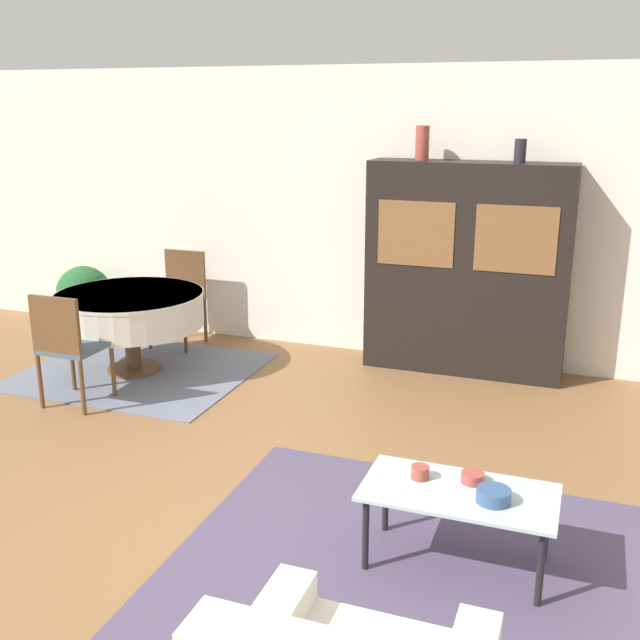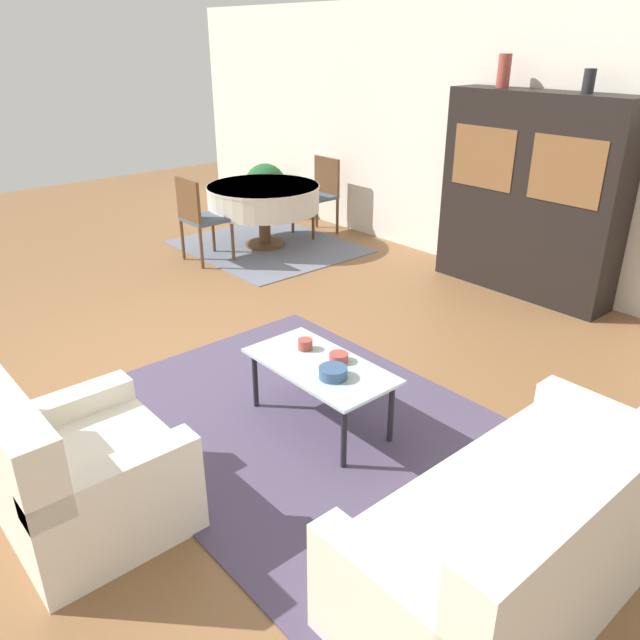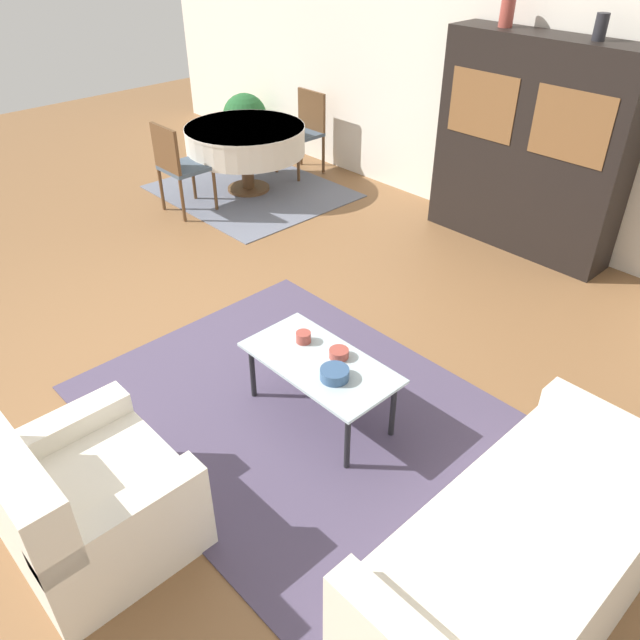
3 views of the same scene
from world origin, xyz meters
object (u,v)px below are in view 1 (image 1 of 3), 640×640
(dining_table, at_px, (130,309))
(cup, at_px, (420,472))
(coffee_table, at_px, (459,499))
(vase_short, at_px, (520,151))
(dining_chair_near, at_px, (67,342))
(bowl, at_px, (494,496))
(bowl_small, at_px, (473,478))
(vase_tall, at_px, (422,143))
(dining_chair_far, at_px, (180,292))
(potted_plant, at_px, (84,296))
(display_cabinet, at_px, (466,270))

(dining_table, height_order, cup, dining_table)
(coffee_table, bearing_deg, vase_short, 92.01)
(dining_chair_near, bearing_deg, dining_table, 90.00)
(bowl, bearing_deg, vase_short, 95.28)
(coffee_table, height_order, bowl_small, bowl_small)
(dining_chair_near, distance_m, bowl_small, 3.50)
(coffee_table, relative_size, vase_short, 5.10)
(bowl_small, height_order, vase_short, vase_short)
(bowl, distance_m, vase_tall, 3.65)
(bowl, height_order, vase_short, vase_short)
(dining_table, height_order, vase_short, vase_short)
(coffee_table, relative_size, vase_tall, 3.40)
(coffee_table, bearing_deg, bowl_small, 66.28)
(dining_chair_far, bearing_deg, bowl, 140.05)
(vase_short, bearing_deg, coffee_table, -87.99)
(coffee_table, xyz_separation_m, vase_tall, (-0.94, 3.06, 1.63))
(dining_chair_near, relative_size, potted_plant, 1.31)
(potted_plant, bearing_deg, display_cabinet, 2.55)
(cup, bearing_deg, bowl_small, 10.84)
(dining_table, relative_size, bowl_small, 10.81)
(coffee_table, distance_m, dining_chair_far, 4.38)
(potted_plant, bearing_deg, cup, -33.45)
(vase_tall, bearing_deg, bowl_small, -71.46)
(display_cabinet, relative_size, vase_short, 9.63)
(dining_table, relative_size, dining_chair_near, 1.41)
(cup, distance_m, vase_short, 3.35)
(dining_table, distance_m, dining_chair_near, 0.88)
(dining_chair_far, distance_m, potted_plant, 1.19)
(coffee_table, xyz_separation_m, dining_table, (-3.31, 1.99, 0.19))
(coffee_table, relative_size, display_cabinet, 0.53)
(vase_tall, bearing_deg, coffee_table, -72.95)
(display_cabinet, relative_size, potted_plant, 2.64)
(dining_table, bearing_deg, dining_chair_near, -90.00)
(bowl_small, distance_m, vase_tall, 3.47)
(bowl_small, relative_size, vase_tall, 0.41)
(bowl, distance_m, potted_plant, 5.51)
(vase_tall, height_order, potted_plant, vase_tall)
(bowl, bearing_deg, dining_table, 149.63)
(bowl_small, bearing_deg, display_cabinet, 100.51)
(cup, height_order, vase_short, vase_short)
(vase_tall, relative_size, vase_short, 1.50)
(cup, height_order, bowl, cup)
(display_cabinet, bearing_deg, cup, -84.73)
(display_cabinet, distance_m, bowl, 3.21)
(coffee_table, bearing_deg, dining_table, 148.95)
(vase_short, xyz_separation_m, potted_plant, (-4.38, -0.18, -1.58))
(dining_table, height_order, dining_chair_far, dining_chair_far)
(dining_chair_near, height_order, dining_chair_far, same)
(coffee_table, distance_m, dining_table, 3.86)
(dining_chair_near, height_order, bowl_small, dining_chair_near)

